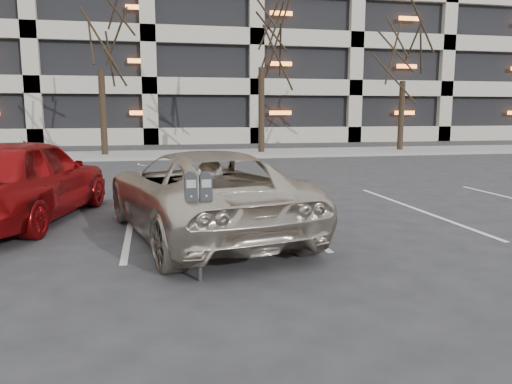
% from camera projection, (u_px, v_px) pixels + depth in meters
% --- Properties ---
extents(ground, '(140.00, 140.00, 0.00)m').
position_uv_depth(ground, '(228.00, 253.00, 6.94)').
color(ground, '#28282B').
rests_on(ground, ground).
extents(sidewalk, '(80.00, 4.00, 0.12)m').
position_uv_depth(sidewalk, '(174.00, 154.00, 22.39)').
color(sidewalk, gray).
rests_on(sidewalk, ground).
extents(stall_lines, '(16.90, 5.20, 0.00)m').
position_uv_depth(stall_lines, '(131.00, 222.00, 8.88)').
color(stall_lines, silver).
rests_on(stall_lines, ground).
extents(parking_garage, '(52.00, 20.00, 19.00)m').
position_uv_depth(parking_garage, '(310.00, 21.00, 40.60)').
color(parking_garage, black).
rests_on(parking_garage, ground).
extents(tree_b, '(3.63, 3.63, 8.25)m').
position_uv_depth(tree_b, '(98.00, 15.00, 20.85)').
color(tree_b, black).
rests_on(tree_b, ground).
extents(tree_c, '(3.86, 3.86, 8.78)m').
position_uv_depth(tree_c, '(262.00, 12.00, 22.20)').
color(tree_c, black).
rests_on(tree_c, ground).
extents(tree_d, '(3.35, 3.35, 7.61)m').
position_uv_depth(tree_d, '(405.00, 37.00, 23.75)').
color(tree_d, black).
rests_on(tree_d, ground).
extents(parking_meter, '(0.32, 0.13, 1.25)m').
position_uv_depth(parking_meter, '(199.00, 200.00, 5.65)').
color(parking_meter, black).
rests_on(parking_meter, ground).
extents(suv_silver, '(3.26, 5.25, 1.36)m').
position_uv_depth(suv_silver, '(201.00, 192.00, 7.92)').
color(suv_silver, beige).
rests_on(suv_silver, ground).
extents(car_red, '(2.80, 4.82, 1.54)m').
position_uv_depth(car_red, '(21.00, 179.00, 8.80)').
color(car_red, '#9A0E10').
rests_on(car_red, ground).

